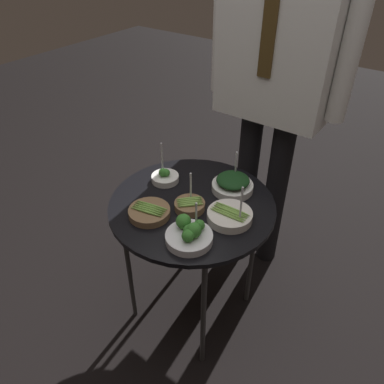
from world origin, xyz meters
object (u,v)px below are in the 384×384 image
(bowl_broccoli_near_rim, at_px, (165,177))
(bowl_asparagus_front_right, at_px, (149,212))
(bowl_broccoli_front_left, at_px, (189,234))
(bowl_asparagus_front_center, at_px, (190,205))
(serving_cart, at_px, (192,212))
(waiter_figure, at_px, (278,61))
(bowl_asparagus_mid_right, at_px, (229,216))
(bowl_spinach_back_left, at_px, (233,184))

(bowl_broccoli_near_rim, height_order, bowl_asparagus_front_right, bowl_broccoli_near_rim)
(bowl_broccoli_near_rim, bearing_deg, bowl_asparagus_front_right, -65.43)
(bowl_broccoli_front_left, bearing_deg, bowl_broccoli_near_rim, 142.06)
(bowl_broccoli_near_rim, relative_size, bowl_asparagus_front_center, 1.15)
(serving_cart, distance_m, bowl_broccoli_front_left, 0.21)
(serving_cart, relative_size, bowl_asparagus_front_right, 4.17)
(bowl_asparagus_front_right, relative_size, waiter_figure, 0.09)
(bowl_broccoli_near_rim, bearing_deg, waiter_figure, 64.03)
(bowl_broccoli_near_rim, xyz_separation_m, bowl_asparagus_mid_right, (0.34, -0.06, -0.00))
(bowl_asparagus_front_center, height_order, bowl_spinach_back_left, bowl_spinach_back_left)
(bowl_asparagus_mid_right, height_order, waiter_figure, waiter_figure)
(bowl_asparagus_front_right, xyz_separation_m, waiter_figure, (0.13, 0.65, 0.39))
(bowl_spinach_back_left, bearing_deg, serving_cart, -116.80)
(serving_cart, height_order, bowl_spinach_back_left, bowl_spinach_back_left)
(serving_cart, bearing_deg, bowl_asparagus_front_right, -118.67)
(bowl_broccoli_near_rim, height_order, bowl_spinach_back_left, bowl_broccoli_near_rim)
(bowl_broccoli_front_left, bearing_deg, bowl_asparagus_mid_right, 72.21)
(bowl_asparagus_front_center, height_order, bowl_broccoli_front_left, bowl_asparagus_front_center)
(serving_cart, height_order, bowl_asparagus_mid_right, bowl_asparagus_mid_right)
(bowl_asparagus_front_right, xyz_separation_m, bowl_broccoli_front_left, (0.19, -0.02, 0.01))
(bowl_broccoli_front_left, height_order, bowl_asparagus_mid_right, bowl_asparagus_mid_right)
(bowl_broccoli_near_rim, xyz_separation_m, bowl_broccoli_front_left, (0.28, -0.22, 0.01))
(bowl_broccoli_near_rim, relative_size, bowl_broccoli_front_left, 1.00)
(bowl_broccoli_front_left, distance_m, waiter_figure, 0.77)
(waiter_figure, bearing_deg, bowl_asparagus_mid_right, -77.24)
(bowl_spinach_back_left, bearing_deg, bowl_asparagus_mid_right, -62.45)
(bowl_asparagus_front_center, relative_size, bowl_spinach_back_left, 0.85)
(serving_cart, xyz_separation_m, bowl_asparagus_front_center, (0.01, -0.03, 0.06))
(serving_cart, xyz_separation_m, bowl_broccoli_near_rim, (-0.17, 0.05, 0.07))
(bowl_broccoli_near_rim, distance_m, bowl_asparagus_mid_right, 0.34)
(bowl_asparagus_front_center, xyz_separation_m, bowl_asparagus_mid_right, (0.15, 0.03, 0.00))
(bowl_broccoli_near_rim, height_order, bowl_asparagus_front_center, bowl_broccoli_near_rim)
(bowl_broccoli_near_rim, distance_m, bowl_spinach_back_left, 0.27)
(bowl_asparagus_front_center, distance_m, bowl_asparagus_front_right, 0.15)
(bowl_asparagus_front_right, bearing_deg, bowl_broccoli_front_left, -5.92)
(serving_cart, relative_size, bowl_asparagus_front_center, 4.57)
(bowl_broccoli_near_rim, xyz_separation_m, waiter_figure, (0.22, 0.45, 0.38))
(bowl_broccoli_near_rim, distance_m, waiter_figure, 0.63)
(bowl_asparagus_front_center, height_order, waiter_figure, waiter_figure)
(bowl_broccoli_near_rim, height_order, bowl_broccoli_front_left, bowl_broccoli_near_rim)
(bowl_spinach_back_left, distance_m, bowl_broccoli_front_left, 0.33)
(serving_cart, xyz_separation_m, bowl_asparagus_mid_right, (0.16, -0.00, 0.06))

